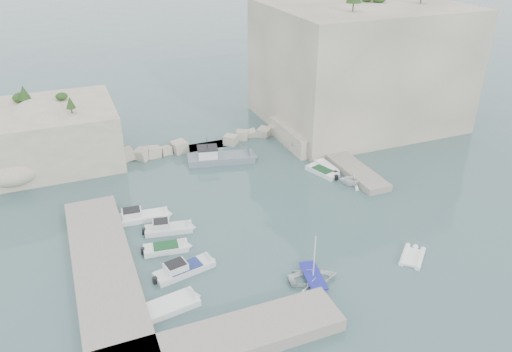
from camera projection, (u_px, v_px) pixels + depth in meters
name	position (u px, v px, depth m)	size (l,w,h in m)	color
ground	(279.00, 228.00, 49.76)	(400.00, 400.00, 0.00)	#405E60
cliff_east	(359.00, 65.00, 72.34)	(26.00, 22.00, 17.00)	beige
cliff_terrace	(311.00, 133.00, 68.28)	(8.00, 10.00, 2.50)	beige
outcrop_west	(50.00, 135.00, 62.00)	(16.00, 14.00, 7.00)	beige
quay_west	(104.00, 270.00, 43.03)	(5.00, 24.00, 1.10)	#9E9689
quay_south	(224.00, 341.00, 35.92)	(18.00, 4.00, 1.10)	#9E9689
ledge_east	(344.00, 162.00, 62.27)	(3.00, 16.00, 0.80)	#9E9689
breakwater	(205.00, 141.00, 67.16)	(28.00, 3.00, 1.40)	beige
motorboat_a	(141.00, 219.00, 51.24)	(6.17, 1.84, 1.40)	white
motorboat_b	(169.00, 231.00, 49.31)	(5.07, 1.66, 1.40)	silver
motorboat_c	(166.00, 250.00, 46.49)	(4.49, 1.63, 0.70)	white
motorboat_d	(185.00, 272.00, 43.69)	(5.87, 1.75, 1.40)	silver
motorboat_e	(170.00, 308.00, 39.65)	(5.05, 2.06, 0.70)	white
rowboat	(313.00, 280.00, 42.71)	(3.09, 4.32, 0.90)	white
inflatable_dinghy	(412.00, 258.00, 45.45)	(3.65, 1.77, 0.44)	white
tender_east_a	(353.00, 185.00, 57.83)	(2.98, 3.45, 1.82)	white
tender_east_b	(322.00, 174.00, 60.32)	(4.67, 1.59, 0.70)	white
tender_east_c	(326.00, 169.00, 61.43)	(4.22, 1.36, 0.70)	white
tender_east_d	(311.00, 153.00, 65.47)	(1.96, 5.20, 2.01)	white
work_boat	(221.00, 161.00, 63.27)	(9.18, 2.71, 2.20)	slate
rowboat_mast	(314.00, 256.00, 41.53)	(0.10, 0.10, 4.20)	white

